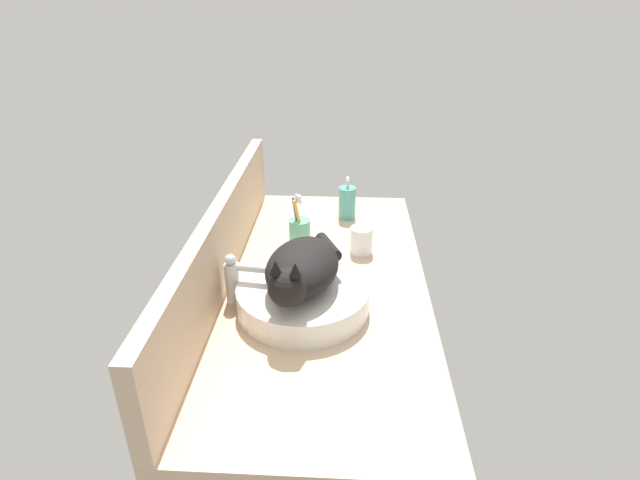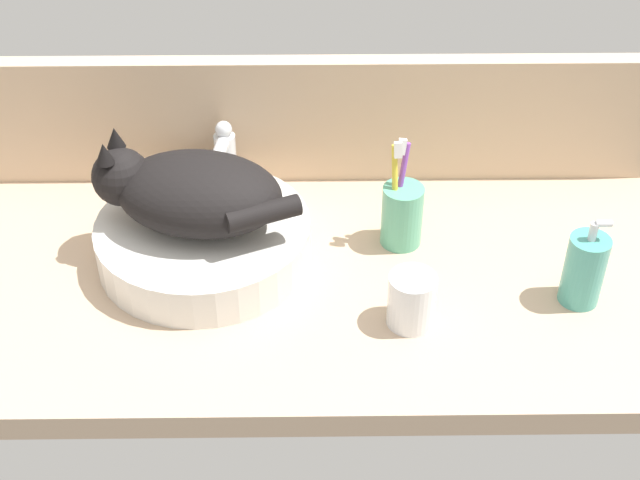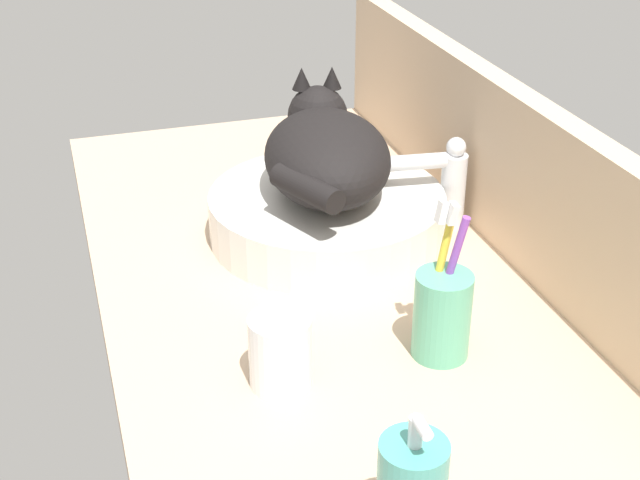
# 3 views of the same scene
# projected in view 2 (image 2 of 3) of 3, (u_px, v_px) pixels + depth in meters

# --- Properties ---
(ground_plane) EXTENTS (1.23, 0.57, 0.04)m
(ground_plane) POSITION_uv_depth(u_px,v_px,m) (291.00, 282.00, 1.37)
(ground_plane) COLOR tan
(backsplash_panel) EXTENTS (1.23, 0.04, 0.22)m
(backsplash_panel) POSITION_uv_depth(u_px,v_px,m) (291.00, 120.00, 1.50)
(backsplash_panel) COLOR #CCAD8C
(backsplash_panel) RESTS_ON ground_plane
(sink_basin) EXTENTS (0.33, 0.33, 0.07)m
(sink_basin) POSITION_uv_depth(u_px,v_px,m) (204.00, 240.00, 1.37)
(sink_basin) COLOR silver
(sink_basin) RESTS_ON ground_plane
(cat) EXTENTS (0.31, 0.21, 0.14)m
(cat) POSITION_uv_depth(u_px,v_px,m) (190.00, 191.00, 1.31)
(cat) COLOR black
(cat) RESTS_ON sink_basin
(faucet) EXTENTS (0.04, 0.12, 0.14)m
(faucet) POSITION_uv_depth(u_px,v_px,m) (224.00, 158.00, 1.48)
(faucet) COLOR silver
(faucet) RESTS_ON ground_plane
(soap_dispenser) EXTENTS (0.06, 0.06, 0.14)m
(soap_dispenser) POSITION_uv_depth(u_px,v_px,m) (584.00, 269.00, 1.28)
(soap_dispenser) COLOR teal
(soap_dispenser) RESTS_ON ground_plane
(toothbrush_cup) EXTENTS (0.06, 0.06, 0.19)m
(toothbrush_cup) POSITION_uv_depth(u_px,v_px,m) (402.00, 214.00, 1.39)
(toothbrush_cup) COLOR #5BB28E
(toothbrush_cup) RESTS_ON ground_plane
(water_glass) EXTENTS (0.07, 0.07, 0.08)m
(water_glass) POSITION_uv_depth(u_px,v_px,m) (411.00, 303.00, 1.25)
(water_glass) COLOR white
(water_glass) RESTS_ON ground_plane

